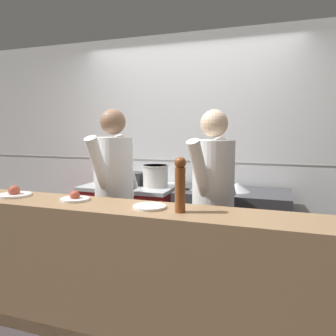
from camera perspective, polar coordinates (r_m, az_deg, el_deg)
name	(u,v)px	position (r m, az deg, el deg)	size (l,w,h in m)	color
ground_plane	(143,311)	(3.01, -4.29, -23.63)	(14.00, 14.00, 0.00)	#383333
wall_back_tiled	(187,148)	(3.84, 3.40, 3.48)	(8.00, 0.06, 2.60)	white
oven_range	(132,224)	(3.81, -6.33, -9.59)	(1.02, 0.71, 0.90)	maroon
prep_counter	(232,234)	(3.49, 11.10, -11.24)	(1.12, 0.65, 0.90)	#38383D
pass_counter	(132,273)	(2.50, -6.24, -17.80)	(2.95, 0.45, 0.98)	#93704C
stock_pot	(106,174)	(3.86, -10.77, -1.06)	(0.31, 0.31, 0.19)	#B7BABF
sauce_pot	(133,178)	(3.68, -6.14, -1.79)	(0.25, 0.25, 0.14)	#2D2D33
braising_pot	(155,175)	(3.55, -2.19, -1.28)	(0.29, 0.29, 0.24)	beige
mixing_bowl_steel	(237,187)	(3.33, 11.92, -3.27)	(0.26, 0.26, 0.09)	#B7BABF
chefs_knife	(194,190)	(3.32, 4.54, -3.83)	(0.38, 0.04, 0.02)	#B7BABF
plated_dish_main	(14,193)	(2.96, -25.18, -4.02)	(0.26, 0.26, 0.09)	white
plated_dish_appetiser	(75,198)	(2.62, -15.89, -5.03)	(0.22, 0.22, 0.08)	white
plated_dish_dessert	(149,207)	(2.29, -3.26, -6.74)	(0.23, 0.23, 0.02)	white
pepper_mill	(180,183)	(2.14, 2.13, -2.71)	(0.08, 0.08, 0.37)	brown
chef_head_cook	(114,193)	(3.00, -9.33, -4.39)	(0.38, 0.74, 1.70)	black
chef_sous	(213,201)	(2.73, 7.84, -5.71)	(0.43, 0.73, 1.68)	black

